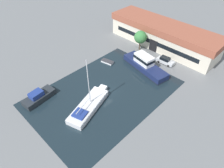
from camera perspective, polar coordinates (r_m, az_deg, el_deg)
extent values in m
plane|color=slate|center=(41.22, -2.16, -2.49)|extent=(440.00, 440.00, 0.00)
cube|color=black|center=(41.22, -2.16, -2.49)|extent=(20.35, 29.61, 0.01)
cube|color=beige|center=(57.43, 14.25, 12.64)|extent=(29.80, 8.61, 4.49)
cube|color=brown|center=(56.09, 14.78, 15.43)|extent=(30.69, 8.87, 1.73)
cube|color=black|center=(54.54, 11.65, 10.67)|extent=(2.40, 0.08, 3.14)
cube|color=black|center=(54.11, 11.78, 11.50)|extent=(25.28, 0.22, 1.12)
cylinder|color=brown|center=(54.73, 7.88, 10.85)|extent=(0.30, 0.30, 2.46)
sphere|color=#387A3D|center=(53.56, 8.13, 13.13)|extent=(3.29, 3.29, 3.29)
cube|color=silver|center=(50.66, 14.98, 6.30)|extent=(4.41, 1.95, 0.75)
cube|color=black|center=(50.33, 14.95, 7.04)|extent=(2.33, 1.63, 0.67)
cube|color=black|center=(49.98, 16.06, 6.50)|extent=(0.12, 1.36, 0.54)
cylinder|color=black|center=(51.01, 16.62, 5.72)|extent=(0.61, 0.23, 0.60)
cylinder|color=black|center=(49.85, 15.81, 5.00)|extent=(0.61, 0.23, 0.60)
cylinder|color=black|center=(51.88, 14.05, 6.90)|extent=(0.61, 0.23, 0.60)
cylinder|color=black|center=(50.74, 13.19, 6.22)|extent=(0.61, 0.23, 0.60)
cube|color=silver|center=(37.98, -6.73, -6.41)|extent=(6.05, 10.48, 1.09)
cube|color=silver|center=(41.31, -2.62, -1.35)|extent=(1.73, 1.58, 1.09)
cube|color=silver|center=(37.56, -6.80, -5.80)|extent=(5.80, 10.06, 0.08)
cylinder|color=silver|center=(34.74, -6.75, 0.38)|extent=(0.16, 0.16, 9.41)
cylinder|color=silver|center=(35.91, -8.21, -6.08)|extent=(1.46, 4.32, 0.12)
cube|color=navy|center=(35.97, -9.17, -8.40)|extent=(2.79, 2.77, 0.30)
cube|color=#19234C|center=(47.68, 9.42, 4.95)|extent=(12.54, 5.65, 1.45)
cube|color=black|center=(48.02, 9.34, 4.38)|extent=(12.67, 5.74, 0.18)
cube|color=white|center=(47.04, 9.16, 7.04)|extent=(4.98, 3.30, 2.06)
cube|color=black|center=(46.92, 9.18, 7.25)|extent=(5.09, 3.38, 0.66)
cube|color=white|center=(49.53, -1.33, 6.36)|extent=(3.21, 1.89, 0.44)
cube|color=#333338|center=(49.38, -1.34, 6.60)|extent=(3.34, 2.00, 0.08)
cube|color=#23282D|center=(41.95, -20.10, -3.57)|extent=(3.24, 6.67, 1.16)
cube|color=navy|center=(41.12, -20.86, -2.78)|extent=(2.05, 2.75, 1.01)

